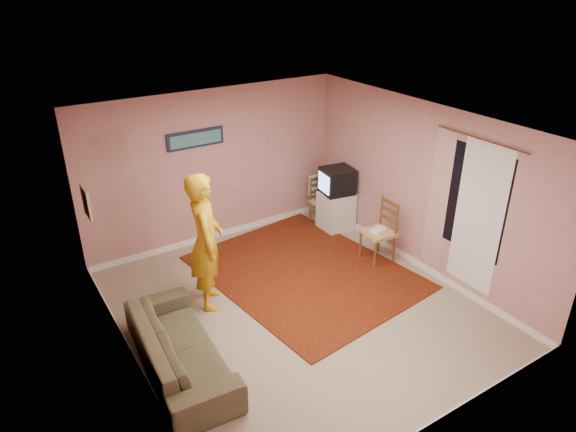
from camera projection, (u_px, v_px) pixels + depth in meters
ground at (296, 308)px, 7.17m from camera, size 5.00×5.00×0.00m
wall_back at (214, 167)px, 8.49m from camera, size 4.50×0.02×2.60m
wall_front at (447, 330)px, 4.70m from camera, size 4.50×0.02×2.60m
wall_left at (123, 276)px, 5.51m from camera, size 0.02×5.00×2.60m
wall_right at (422, 189)px, 7.68m from camera, size 0.02×5.00×2.60m
ceiling at (298, 127)px, 6.03m from camera, size 4.50×5.00×0.02m
baseboard_back at (219, 234)px, 9.03m from camera, size 4.50×0.02×0.10m
baseboard_front at (429, 427)px, 5.26m from camera, size 4.50×0.02×0.10m
baseboard_left at (138, 365)px, 6.07m from camera, size 0.02×5.00×0.10m
baseboard_right at (413, 261)px, 8.23m from camera, size 0.02×5.00×0.10m
window at (472, 200)px, 6.93m from camera, size 0.01×1.10×1.50m
curtain_sheer at (478, 218)px, 6.90m from camera, size 0.01×0.75×2.10m
curtain_floral at (438, 200)px, 7.42m from camera, size 0.01×0.35×2.10m
curtain_rod at (481, 139)px, 6.53m from camera, size 0.02×1.40×0.02m
picture_back at (196, 139)px, 8.08m from camera, size 0.95×0.04×0.28m
picture_left at (86, 202)px, 6.63m from camera, size 0.04×0.38×0.42m
area_rug at (305, 272)px, 8.00m from camera, size 2.98×3.55×0.02m
tv_cabinet at (336, 210)px, 9.23m from camera, size 0.54×0.49×0.69m
crt_tv at (337, 181)px, 8.97m from camera, size 0.59×0.55×0.46m
chair_a at (323, 196)px, 9.33m from camera, size 0.42×0.41×0.47m
dvd_player at (323, 199)px, 9.36m from camera, size 0.38×0.29×0.06m
blue_throw at (317, 184)px, 9.40m from camera, size 0.36×0.05×0.38m
chair_b at (379, 226)px, 8.08m from camera, size 0.47×0.49×0.55m
game_console at (378, 230)px, 8.11m from camera, size 0.25×0.21×0.05m
sofa at (179, 347)px, 5.97m from camera, size 0.96×2.14×0.61m
person at (206, 241)px, 6.87m from camera, size 0.70×0.83×1.96m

